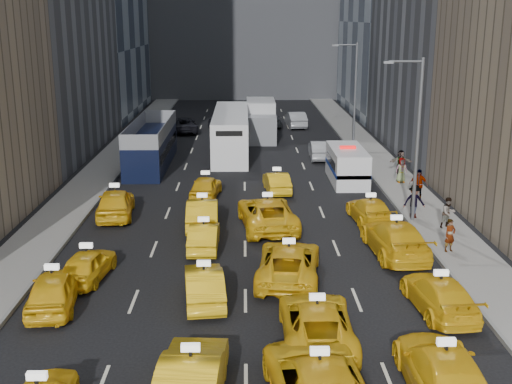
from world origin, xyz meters
TOP-DOWN VIEW (x-y plane):
  - ground at (0.00, 0.00)m, footprint 160.00×160.00m
  - sidewalk_west at (-10.50, 25.00)m, footprint 3.00×90.00m
  - sidewalk_east at (10.50, 25.00)m, footprint 3.00×90.00m
  - curb_west at (-9.05, 25.00)m, footprint 0.15×90.00m
  - curb_east at (9.05, 25.00)m, footprint 0.15×90.00m
  - streetlight_near at (9.18, 12.00)m, footprint 2.15×0.22m
  - streetlight_far at (9.18, 32.00)m, footprint 2.15×0.22m
  - taxi_1 at (-1.59, -5.19)m, footprint 2.06×5.19m
  - taxi_2 at (2.10, -5.43)m, footprint 3.32×6.21m
  - taxi_3 at (5.92, -4.81)m, footprint 2.28×5.45m
  - taxi_4 at (-7.49, 1.50)m, footprint 2.23×4.54m
  - taxi_5 at (-1.64, 1.98)m, footprint 1.97×4.42m
  - taxi_6 at (2.48, -1.43)m, footprint 2.54×5.40m
  - taxi_7 at (7.49, 0.90)m, footprint 2.33×4.90m
  - taxi_8 at (-6.83, 4.27)m, footprint 2.09×4.14m
  - taxi_9 at (-2.02, 7.96)m, footprint 1.41×4.02m
  - taxi_10 at (1.88, 4.12)m, footprint 3.25×5.86m
  - taxi_11 at (7.18, 7.02)m, footprint 2.68×5.84m
  - taxi_12 at (-7.35, 13.29)m, footprint 2.44×5.03m
  - taxi_13 at (-2.30, 11.47)m, footprint 1.84×4.79m
  - taxi_14 at (1.21, 11.19)m, footprint 3.43×6.24m
  - taxi_15 at (6.94, 12.03)m, footprint 2.23×4.82m
  - taxi_16 at (-2.46, 17.30)m, footprint 2.08×4.24m
  - taxi_17 at (2.08, 18.50)m, footprint 1.79×4.15m
  - nypd_van at (7.06, 21.11)m, footprint 2.82×6.04m
  - double_decker at (-7.10, 26.46)m, footprint 3.11×11.69m
  - city_bus at (-1.11, 30.91)m, footprint 3.18×13.46m
  - box_truck at (1.54, 37.51)m, footprint 3.56×7.87m
  - misc_car_0 at (6.05, 28.60)m, footprint 1.67×4.49m
  - misc_car_1 at (-5.94, 40.92)m, footprint 3.13×5.54m
  - misc_car_2 at (2.69, 44.29)m, footprint 2.41×4.97m
  - misc_car_3 at (-2.57, 44.52)m, footprint 2.49×4.90m
  - misc_car_4 at (5.30, 43.74)m, footprint 2.09×5.05m
  - pedestrian_0 at (9.80, 7.04)m, footprint 0.69×0.58m
  - pedestrian_1 at (10.81, 10.56)m, footprint 0.91×0.67m
  - pedestrian_2 at (9.45, 12.39)m, footprint 1.23×0.54m
  - pedestrian_3 at (10.65, 16.03)m, footprint 1.23×0.87m
  - pedestrian_4 at (10.64, 20.33)m, footprint 0.88×0.55m
  - pedestrian_5 at (11.16, 22.70)m, footprint 1.63×0.56m

SIDE VIEW (x-z plane):
  - ground at x=0.00m, z-range 0.00..0.00m
  - sidewalk_west at x=-10.50m, z-range 0.00..0.15m
  - sidewalk_east at x=10.50m, z-range 0.00..0.15m
  - curb_west at x=-9.05m, z-range 0.00..0.18m
  - curb_east at x=9.05m, z-range 0.00..0.18m
  - taxi_9 at x=-2.02m, z-range 0.00..1.32m
  - taxi_17 at x=2.08m, z-range 0.00..1.33m
  - taxi_8 at x=-6.83m, z-range 0.00..1.35m
  - taxi_15 at x=6.94m, z-range 0.00..1.36m
  - taxi_7 at x=7.49m, z-range 0.00..1.38m
  - taxi_16 at x=-2.46m, z-range 0.00..1.39m
  - misc_car_2 at x=2.69m, z-range 0.00..1.39m
  - taxi_5 at x=-1.64m, z-range 0.00..1.41m
  - misc_car_1 at x=-5.94m, z-range 0.00..1.46m
  - misc_car_0 at x=6.05m, z-range 0.00..1.47m
  - taxi_4 at x=-7.49m, z-range 0.00..1.49m
  - taxi_6 at x=2.48m, z-range 0.00..1.49m
  - taxi_10 at x=1.88m, z-range 0.00..1.55m
  - taxi_13 at x=-2.30m, z-range 0.00..1.56m
  - taxi_3 at x=5.92m, z-range 0.00..1.57m
  - misc_car_3 at x=-2.57m, z-range 0.00..1.60m
  - misc_car_4 at x=5.30m, z-range 0.00..1.63m
  - taxi_12 at x=-7.35m, z-range 0.00..1.66m
  - taxi_11 at x=7.18m, z-range 0.00..1.66m
  - taxi_14 at x=1.21m, z-range 0.00..1.66m
  - taxi_2 at x=2.10m, z-range 0.00..1.66m
  - taxi_1 at x=-1.59m, z-range 0.00..1.68m
  - pedestrian_0 at x=9.80m, z-range 0.15..1.76m
  - pedestrian_1 at x=10.81m, z-range 0.15..1.82m
  - pedestrian_4 at x=10.64m, z-range 0.15..1.85m
  - pedestrian_5 at x=11.16m, z-range 0.15..1.88m
  - pedestrian_2 at x=9.45m, z-range 0.15..2.04m
  - pedestrian_3 at x=10.65m, z-range 0.15..2.07m
  - nypd_van at x=7.06m, z-range -0.12..2.39m
  - double_decker at x=-7.10m, z-range -0.01..3.36m
  - box_truck at x=1.54m, z-range -0.02..3.45m
  - city_bus at x=-1.11m, z-range -0.01..3.45m
  - streetlight_near at x=9.18m, z-range 0.42..9.42m
  - streetlight_far at x=9.18m, z-range 0.42..9.42m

